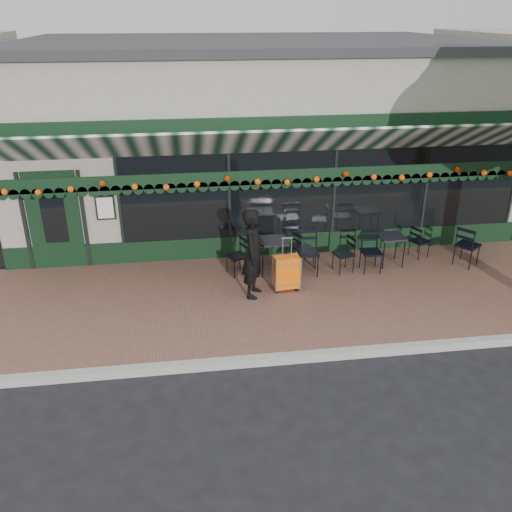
{
  "coord_description": "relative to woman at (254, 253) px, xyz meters",
  "views": [
    {
      "loc": [
        -1.99,
        -7.49,
        5.41
      ],
      "look_at": [
        -0.73,
        1.6,
        1.22
      ],
      "focal_mm": 38.0,
      "sensor_mm": 36.0,
      "label": 1
    }
  ],
  "objects": [
    {
      "name": "woman",
      "position": [
        0.0,
        0.0,
        0.0
      ],
      "size": [
        0.64,
        0.78,
        1.83
      ],
      "primitive_type": "imported",
      "rotation": [
        0.0,
        0.0,
        1.21
      ],
      "color": "black",
      "rests_on": "sidewalk"
    },
    {
      "name": "chair_a_extra",
      "position": [
        4.91,
        0.74,
        -0.45
      ],
      "size": [
        0.66,
        0.66,
        0.94
      ],
      "primitive_type": null,
      "rotation": [
        0.0,
        0.0,
        2.22
      ],
      "color": "black",
      "rests_on": "sidewalk"
    },
    {
      "name": "chair_b_right",
      "position": [
        1.28,
        1.23,
        -0.5
      ],
      "size": [
        0.53,
        0.53,
        0.82
      ],
      "primitive_type": null,
      "rotation": [
        0.0,
        0.0,
        1.95
      ],
      "color": "black",
      "rests_on": "sidewalk"
    },
    {
      "name": "cafe_table_b",
      "position": [
        0.55,
        0.98,
        -0.23
      ],
      "size": [
        0.62,
        0.62,
        0.76
      ],
      "color": "black",
      "rests_on": "sidewalk"
    },
    {
      "name": "chair_a_left",
      "position": [
        2.08,
        0.81,
        -0.51
      ],
      "size": [
        0.48,
        0.48,
        0.8
      ],
      "primitive_type": null,
      "rotation": [
        0.0,
        0.0,
        -1.34
      ],
      "color": "black",
      "rests_on": "sidewalk"
    },
    {
      "name": "restaurant_building",
      "position": [
        0.71,
        5.76,
        1.21
      ],
      "size": [
        12.0,
        9.6,
        4.5
      ],
      "color": "gray",
      "rests_on": "ground"
    },
    {
      "name": "curb",
      "position": [
        0.71,
        -2.16,
        -0.99
      ],
      "size": [
        18.0,
        0.16,
        0.15
      ],
      "primitive_type": "cube",
      "color": "#9E9E99",
      "rests_on": "ground"
    },
    {
      "name": "suitcase",
      "position": [
        0.69,
        0.12,
        -0.53
      ],
      "size": [
        0.53,
        0.33,
        1.16
      ],
      "rotation": [
        0.0,
        0.0,
        0.1
      ],
      "color": "#F66307",
      "rests_on": "sidewalk"
    },
    {
      "name": "cafe_table_a",
      "position": [
        3.22,
        1.03,
        -0.29
      ],
      "size": [
        0.56,
        0.56,
        0.69
      ],
      "color": "black",
      "rests_on": "sidewalk"
    },
    {
      "name": "chair_a_right",
      "position": [
        4.05,
        1.33,
        -0.54
      ],
      "size": [
        0.5,
        0.5,
        0.76
      ],
      "primitive_type": null,
      "rotation": [
        0.0,
        0.0,
        1.98
      ],
      "color": "black",
      "rests_on": "sidewalk"
    },
    {
      "name": "chair_b_left",
      "position": [
        -0.23,
        1.0,
        -0.51
      ],
      "size": [
        0.54,
        0.54,
        0.81
      ],
      "primitive_type": null,
      "rotation": [
        0.0,
        0.0,
        -1.15
      ],
      "color": "black",
      "rests_on": "sidewalk"
    },
    {
      "name": "chair_a_front",
      "position": [
        2.68,
        0.74,
        -0.48
      ],
      "size": [
        0.44,
        0.44,
        0.87
      ],
      "primitive_type": null,
      "rotation": [
        0.0,
        0.0,
        -0.02
      ],
      "color": "black",
      "rests_on": "sidewalk"
    },
    {
      "name": "sidewalk",
      "position": [
        0.71,
        -0.08,
        -0.99
      ],
      "size": [
        18.0,
        4.0,
        0.15
      ],
      "primitive_type": "cube",
      "color": "brown",
      "rests_on": "ground"
    },
    {
      "name": "ground",
      "position": [
        0.71,
        -2.08,
        -1.06
      ],
      "size": [
        80.0,
        80.0,
        0.0
      ],
      "primitive_type": "plane",
      "color": "black",
      "rests_on": "ground"
    },
    {
      "name": "chair_b_front",
      "position": [
        1.28,
        0.81,
        -0.43
      ],
      "size": [
        0.54,
        0.54,
        0.97
      ],
      "primitive_type": null,
      "rotation": [
        0.0,
        0.0,
        -0.11
      ],
      "color": "black",
      "rests_on": "sidewalk"
    }
  ]
}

